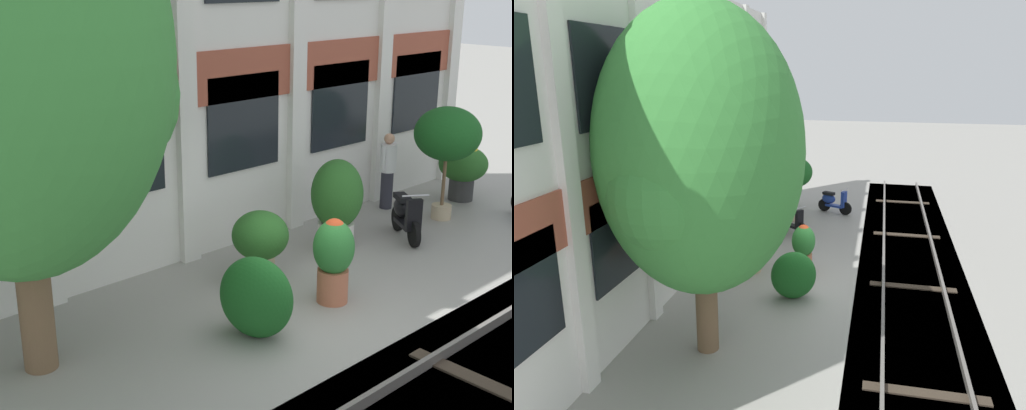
{
  "view_description": "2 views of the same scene",
  "coord_description": "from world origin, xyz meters",
  "views": [
    {
      "loc": [
        -6.99,
        -6.19,
        4.74
      ],
      "look_at": [
        0.51,
        1.94,
        1.17
      ],
      "focal_mm": 50.0,
      "sensor_mm": 36.0,
      "label": 1
    },
    {
      "loc": [
        -11.78,
        -1.56,
        5.32
      ],
      "look_at": [
        1.13,
        1.33,
        1.65
      ],
      "focal_mm": 35.0,
      "sensor_mm": 36.0,
      "label": 2
    }
  ],
  "objects": [
    {
      "name": "rail_tracks",
      "position": [
        0.0,
        -2.54,
        -0.13
      ],
      "size": [
        23.56,
        2.8,
        0.43
      ],
      "color": "#4C473F",
      "rests_on": "ground"
    },
    {
      "name": "topiary_hedge",
      "position": [
        -1.02,
        0.28,
        0.58
      ],
      "size": [
        1.01,
        1.24,
        1.15
      ],
      "primitive_type": "ellipsoid",
      "rotation": [
        0.0,
        0.0,
        5.03
      ],
      "color": "#19561E",
      "rests_on": "ground"
    },
    {
      "name": "potted_plant_fluted_column",
      "position": [
        0.32,
        1.64,
        0.7
      ],
      "size": [
        0.92,
        0.92,
        1.16
      ],
      "color": "tan",
      "rests_on": "ground"
    },
    {
      "name": "ground_plane",
      "position": [
        0.0,
        0.0,
        0.0
      ],
      "size": [
        80.0,
        80.0,
        0.0
      ],
      "primitive_type": "plane",
      "color": "gray"
    },
    {
      "name": "potted_plant_tall_urn",
      "position": [
        5.13,
        1.38,
        1.72
      ],
      "size": [
        1.32,
        1.32,
        2.3
      ],
      "color": "tan",
      "rests_on": "ground"
    },
    {
      "name": "potted_plant_stone_basin",
      "position": [
        0.57,
        0.3,
        0.76
      ],
      "size": [
        0.63,
        0.63,
        1.33
      ],
      "color": "#B76647",
      "rests_on": "ground"
    },
    {
      "name": "scooter_near_curb",
      "position": [
        3.69,
        1.24,
        0.44
      ],
      "size": [
        0.86,
        1.19,
        0.98
      ],
      "rotation": [
        0.0,
        0.0,
        4.12
      ],
      "color": "black",
      "rests_on": "ground"
    },
    {
      "name": "apartment_facade",
      "position": [
        0.0,
        3.36,
        3.64
      ],
      "size": [
        15.92,
        0.64,
        7.29
      ],
      "color": "silver",
      "rests_on": "ground"
    },
    {
      "name": "potted_plant_glazed_jar",
      "position": [
        2.23,
        1.69,
        0.92
      ],
      "size": [
        0.93,
        0.93,
        1.68
      ],
      "color": "beige",
      "rests_on": "ground"
    },
    {
      "name": "scooter_second_parked",
      "position": [
        6.43,
        0.08,
        0.44
      ],
      "size": [
        0.72,
        1.3,
        0.98
      ],
      "rotation": [
        0.0,
        0.0,
        4.31
      ],
      "color": "black",
      "rests_on": "ground"
    },
    {
      "name": "broadleaf_tree",
      "position": [
        -3.58,
        1.52,
        3.77
      ],
      "size": [
        3.86,
        3.68,
        6.47
      ],
      "color": "brown",
      "rests_on": "ground"
    },
    {
      "name": "resident_by_doorway",
      "position": [
        4.86,
        2.57,
        0.87
      ],
      "size": [
        0.52,
        0.34,
        1.62
      ],
      "rotation": [
        0.0,
        0.0,
        -1.4
      ],
      "color": "#282833",
      "rests_on": "ground"
    },
    {
      "name": "potted_plant_ribbed_drum",
      "position": [
        6.56,
        1.82,
        0.79
      ],
      "size": [
        1.06,
        1.06,
        1.36
      ],
      "color": "#333333",
      "rests_on": "ground"
    }
  ]
}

